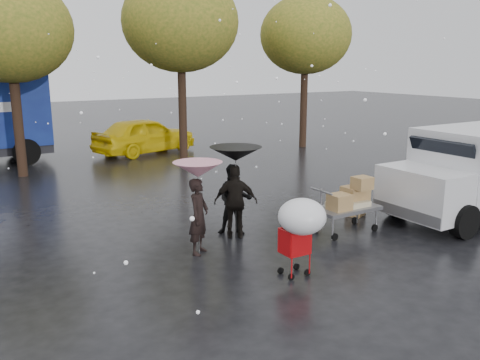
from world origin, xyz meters
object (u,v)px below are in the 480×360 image
vendor_cart (349,200)px  shopping_cart (301,221)px  white_van (480,170)px  person_black (236,202)px  person_pink (199,216)px  yellow_taxi (145,135)px

vendor_cart → shopping_cart: size_ratio=1.04×
vendor_cart → white_van: (3.64, -0.71, 0.43)m
person_black → vendor_cart: (2.40, -0.98, -0.08)m
person_black → shopping_cart: bearing=117.9°
person_black → white_van: white_van is taller
shopping_cart → white_van: (6.18, 0.77, 0.10)m
person_pink → person_black: size_ratio=0.96×
person_black → yellow_taxi: person_black is taller
shopping_cart → yellow_taxi: 13.86m
person_pink → vendor_cart: 3.56m
vendor_cart → white_van: 3.73m
white_van → yellow_taxi: (-3.81, 12.88, -0.39)m
person_black → shopping_cart: 2.48m
vendor_cart → yellow_taxi: yellow_taxi is taller
person_black → shopping_cart: person_black is taller
vendor_cart → person_pink: bearing=171.2°
person_pink → vendor_cart: bearing=-49.9°
person_pink → shopping_cart: 2.26m
person_pink → vendor_cart: person_pink is taller
vendor_cart → yellow_taxi: (-0.18, 12.17, 0.04)m
shopping_cart → white_van: 6.23m
person_pink → person_black: bearing=-19.7°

